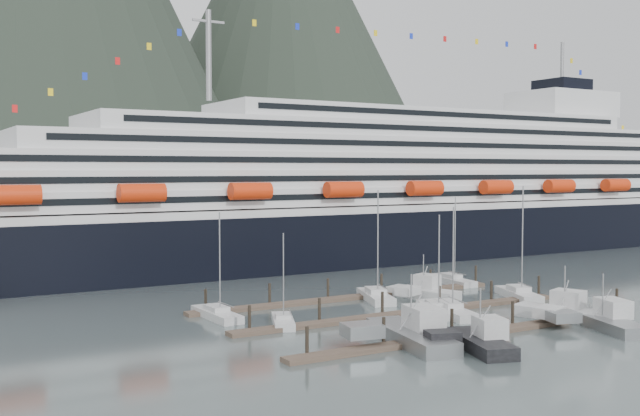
% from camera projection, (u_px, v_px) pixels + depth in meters
% --- Properties ---
extents(ground, '(1600.00, 1600.00, 0.00)m').
position_uv_depth(ground, '(454.00, 315.00, 92.63)').
color(ground, '#4F5D5D').
rests_on(ground, ground).
extents(cruise_ship, '(210.00, 30.40, 50.30)m').
position_uv_depth(cruise_ship, '(391.00, 198.00, 154.49)').
color(cruise_ship, black).
rests_on(cruise_ship, ground).
extents(dock_near, '(48.18, 2.28, 3.20)m').
position_uv_depth(dock_near, '(480.00, 332.00, 81.56)').
color(dock_near, '#48382E').
rests_on(dock_near, ground).
extents(dock_mid, '(48.18, 2.28, 3.20)m').
position_uv_depth(dock_mid, '(407.00, 312.00, 92.75)').
color(dock_mid, '#48382E').
rests_on(dock_mid, ground).
extents(dock_far, '(48.18, 2.28, 3.20)m').
position_uv_depth(dock_far, '(351.00, 297.00, 103.94)').
color(dock_far, '#48382E').
rests_on(dock_far, ground).
extents(sailboat_a, '(5.29, 8.17, 11.14)m').
position_uv_depth(sailboat_a, '(283.00, 322.00, 86.69)').
color(sailboat_a, '#B5B5B5').
rests_on(sailboat_a, ground).
extents(sailboat_c, '(6.24, 10.07, 12.95)m').
position_uv_depth(sailboat_c, '(436.00, 310.00, 93.42)').
color(sailboat_c, '#B5B5B5').
rests_on(sailboat_c, ground).
extents(sailboat_d, '(5.62, 12.11, 13.98)m').
position_uv_depth(sailboat_d, '(448.00, 311.00, 93.04)').
color(sailboat_d, '#B5B5B5').
rests_on(sailboat_d, ground).
extents(sailboat_e, '(2.87, 10.11, 13.41)m').
position_uv_depth(sailboat_e, '(217.00, 315.00, 90.62)').
color(sailboat_e, '#B5B5B5').
rests_on(sailboat_e, ground).
extents(sailboat_f, '(6.20, 10.63, 15.81)m').
position_uv_depth(sailboat_f, '(376.00, 297.00, 102.93)').
color(sailboat_f, '#B5B5B5').
rests_on(sailboat_f, ground).
extents(sailboat_g, '(3.54, 10.74, 14.33)m').
position_uv_depth(sailboat_g, '(451.00, 281.00, 118.12)').
color(sailboat_g, '#B5B5B5').
rests_on(sailboat_g, ground).
extents(sailboat_h, '(6.52, 10.63, 16.31)m').
position_uv_depth(sailboat_h, '(519.00, 295.00, 104.71)').
color(sailboat_h, '#B5B5B5').
rests_on(sailboat_h, ground).
extents(trawler_a, '(10.92, 14.97, 8.00)m').
position_uv_depth(trawler_a, '(410.00, 334.00, 77.51)').
color(trawler_a, gray).
rests_on(trawler_a, ground).
extents(trawler_b, '(8.92, 11.05, 6.81)m').
position_uv_depth(trawler_b, '(479.00, 341.00, 74.81)').
color(trawler_b, black).
rests_on(trawler_b, ground).
extents(trawler_c, '(10.48, 13.74, 6.79)m').
position_uv_depth(trawler_c, '(601.00, 320.00, 85.28)').
color(trawler_c, gray).
rests_on(trawler_c, ground).
extents(trawler_d, '(10.08, 12.53, 7.16)m').
position_uv_depth(trawler_d, '(564.00, 312.00, 89.66)').
color(trawler_d, '#B5B5B5').
rests_on(trawler_d, ground).
extents(trawler_e, '(8.98, 10.90, 6.72)m').
position_uv_depth(trawler_e, '(423.00, 292.00, 104.82)').
color(trawler_e, '#B5B5B5').
rests_on(trawler_e, ground).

